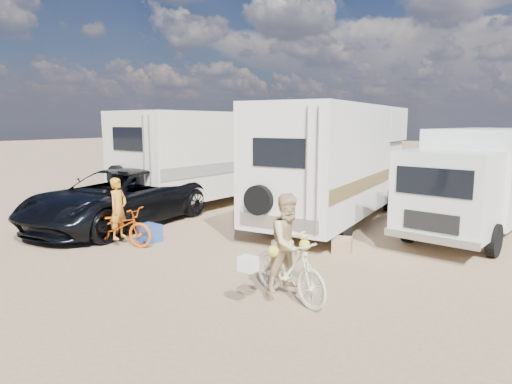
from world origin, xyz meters
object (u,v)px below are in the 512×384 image
Objects in this scene: rv_left at (211,158)px; bike_man at (119,226)px; rv_main at (337,164)px; rider_man at (119,215)px; crate at (342,245)px; bike_woman at (289,268)px; box_truck at (476,183)px; dark_suv at (117,198)px; rider_woman at (289,252)px; cooler at (150,233)px.

bike_man is at bearing -69.24° from rv_left.
rv_main reaches higher than rider_man.
rv_main is at bearing 117.25° from crate.
box_truck is at bearing 5.00° from bike_woman.
rv_left reaches higher than bike_woman.
dark_suv is at bearing 37.37° from rider_man.
bike_man is at bearing 103.52° from rider_woman.
dark_suv is 3.93× the size of rider_man.
bike_woman is at bearing 0.00° from rider_woman.
rv_left is 9.76m from bike_woman.
dark_suv is at bearing -144.82° from box_truck.
cooler is at bearing -133.92° from box_truck.
rider_man is (1.80, -1.40, -0.07)m from dark_suv.
bike_woman is (5.25, -0.60, 0.07)m from bike_man.
rider_man reaches higher than cooler.
dark_suv is 3.22× the size of bike_man.
dark_suv is at bearing 94.22° from bike_woman.
rider_man is 0.90× the size of rider_woman.
rv_main reaches higher than cooler.
rv_left is at bearing -171.21° from box_truck.
rv_main is at bearing 34.13° from dark_suv.
bike_woman is at bearing -111.37° from bike_man.
dark_suv is 2.33m from cooler.
cooler is (-4.91, 1.28, -0.34)m from bike_woman.
bike_woman is 1.11× the size of rider_woman.
rider_man is 0.93m from cooler.
dark_suv is at bearing -169.89° from crate.
rider_woman is at bearing -111.37° from bike_man.
cooler reaches higher than crate.
rv_main is 1.06× the size of rv_left.
rv_left reaches higher than rider_woman.
rider_man is 3.46× the size of crate.
cooler is at bearing -157.10° from crate.
crate is at bearing -23.61° from rv_left.
bike_woman reaches higher than cooler.
rv_left reaches higher than dark_suv.
bike_man is 1.10× the size of rider_woman.
dark_suv is 2.28m from rider_man.
box_truck is at bearing 58.08° from crate.
box_truck reaches higher than rider_woman.
rv_left is 5.87m from cooler.
box_truck is at bearing -63.68° from rider_man.
bike_woman is at bearing -77.20° from rv_main.
rv_main is 1.26× the size of box_truck.
cooler is at bearing -124.98° from rv_main.
rider_woman reaches higher than crate.
bike_woman is 5.09m from cooler.
crate is at bearing -115.06° from box_truck.
rv_left is 9.73m from rider_woman.
rv_left is 7.70m from crate.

